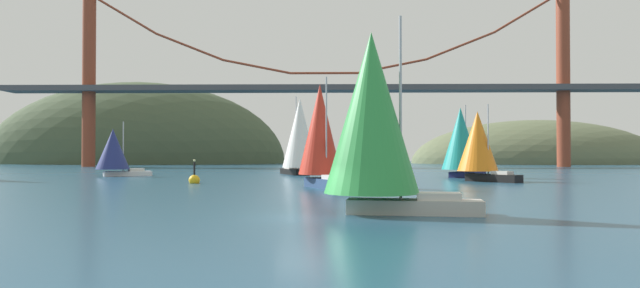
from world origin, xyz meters
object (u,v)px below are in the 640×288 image
object	(u,v)px
sailboat_green_sail	(373,117)
sailboat_navy_sail	(114,151)
sailboat_teal_sail	(461,141)
sailboat_white_mainsail	(299,135)
sailboat_scarlet_sail	(321,134)
sailboat_orange_sail	(479,143)
channel_buoy	(194,180)

from	to	relation	value
sailboat_green_sail	sailboat_navy_sail	distance (m)	53.44
sailboat_teal_sail	sailboat_white_mainsail	distance (m)	21.67
sailboat_green_sail	sailboat_scarlet_sail	distance (m)	22.16
sailboat_navy_sail	sailboat_teal_sail	world-z (taller)	sailboat_teal_sail
sailboat_scarlet_sail	sailboat_teal_sail	size ratio (longest dim) A/B	1.07
sailboat_orange_sail	channel_buoy	size ratio (longest dim) A/B	3.11
sailboat_teal_sail	channel_buoy	world-z (taller)	sailboat_teal_sail
sailboat_navy_sail	sailboat_white_mainsail	world-z (taller)	sailboat_white_mainsail
sailboat_scarlet_sail	sailboat_orange_sail	distance (m)	19.78
sailboat_teal_sail	channel_buoy	distance (m)	33.02
sailboat_navy_sail	channel_buoy	world-z (taller)	sailboat_navy_sail
sailboat_orange_sail	sailboat_navy_sail	world-z (taller)	sailboat_orange_sail
sailboat_navy_sail	sailboat_white_mainsail	distance (m)	24.39
sailboat_white_mainsail	channel_buoy	world-z (taller)	sailboat_white_mainsail
sailboat_white_mainsail	channel_buoy	xyz separation A→B (m)	(-9.34, -21.09, -5.15)
sailboat_orange_sail	sailboat_teal_sail	world-z (taller)	sailboat_teal_sail
sailboat_green_sail	sailboat_teal_sail	world-z (taller)	sailboat_green_sail
sailboat_green_sail	sailboat_white_mainsail	world-z (taller)	sailboat_white_mainsail
sailboat_teal_sail	sailboat_white_mainsail	world-z (taller)	sailboat_white_mainsail
sailboat_teal_sail	sailboat_green_sail	bearing A→B (deg)	-108.72
sailboat_scarlet_sail	sailboat_navy_sail	distance (m)	35.08
sailboat_green_sail	sailboat_orange_sail	bearing A→B (deg)	66.91
sailboat_scarlet_sail	channel_buoy	world-z (taller)	sailboat_scarlet_sail
sailboat_navy_sail	sailboat_white_mainsail	size ratio (longest dim) A/B	0.68
sailboat_scarlet_sail	sailboat_white_mainsail	size ratio (longest dim) A/B	0.89
sailboat_navy_sail	sailboat_orange_sail	bearing A→B (deg)	-14.82
sailboat_scarlet_sail	sailboat_teal_sail	world-z (taller)	sailboat_scarlet_sail
sailboat_green_sail	sailboat_teal_sail	size ratio (longest dim) A/B	1.10
sailboat_orange_sail	channel_buoy	world-z (taller)	sailboat_orange_sail
sailboat_green_sail	sailboat_teal_sail	bearing A→B (deg)	71.28
sailboat_navy_sail	sailboat_white_mainsail	xyz separation A→B (m)	(23.86, 4.52, 2.21)
sailboat_green_sail	sailboat_orange_sail	world-z (taller)	sailboat_green_sail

